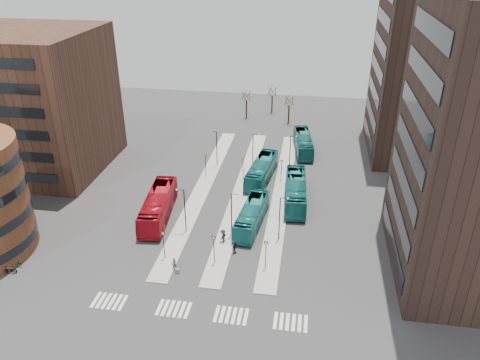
# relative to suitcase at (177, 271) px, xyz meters

# --- Properties ---
(ground) EXTENTS (160.00, 160.00, 0.00)m
(ground) POSITION_rel_suitcase_xyz_m (2.25, -9.68, -0.28)
(ground) COLOR #2D2D2F
(ground) RESTS_ON ground
(island_left) EXTENTS (2.50, 45.00, 0.15)m
(island_left) POSITION_rel_suitcase_xyz_m (-1.75, 20.32, -0.21)
(island_left) COLOR #969690
(island_left) RESTS_ON ground
(island_mid) EXTENTS (2.50, 45.00, 0.15)m
(island_mid) POSITION_rel_suitcase_xyz_m (4.25, 20.32, -0.21)
(island_mid) COLOR #969690
(island_mid) RESTS_ON ground
(island_right) EXTENTS (2.50, 45.00, 0.15)m
(island_right) POSITION_rel_suitcase_xyz_m (10.25, 20.32, -0.21)
(island_right) COLOR #969690
(island_right) RESTS_ON ground
(suitcase) EXTENTS (0.49, 0.41, 0.56)m
(suitcase) POSITION_rel_suitcase_xyz_m (0.00, 0.00, 0.00)
(suitcase) COLOR #1C2A9C
(suitcase) RESTS_ON ground
(red_bus) EXTENTS (4.25, 12.98, 3.55)m
(red_bus) POSITION_rel_suitcase_xyz_m (-5.77, 11.32, 1.49)
(red_bus) COLOR #A60C1B
(red_bus) RESTS_ON ground
(teal_bus_a) EXTENTS (3.64, 10.97, 3.00)m
(teal_bus_a) POSITION_rel_suitcase_xyz_m (7.02, 11.25, 1.22)
(teal_bus_a) COLOR #16706C
(teal_bus_a) RESTS_ON ground
(teal_bus_b) EXTENTS (4.23, 12.02, 3.28)m
(teal_bus_b) POSITION_rel_suitcase_xyz_m (6.76, 24.47, 1.36)
(teal_bus_b) COLOR #146667
(teal_bus_b) RESTS_ON ground
(teal_bus_c) EXTENTS (3.52, 12.37, 3.41)m
(teal_bus_c) POSITION_rel_suitcase_xyz_m (12.37, 18.46, 1.42)
(teal_bus_c) COLOR #146563
(teal_bus_c) RESTS_ON ground
(teal_bus_d) EXTENTS (4.09, 11.54, 3.14)m
(teal_bus_d) POSITION_rel_suitcase_xyz_m (12.75, 36.85, 1.29)
(teal_bus_d) COLOR #125D59
(teal_bus_d) RESTS_ON ground
(traveller) EXTENTS (0.56, 0.38, 1.51)m
(traveller) POSITION_rel_suitcase_xyz_m (-0.46, 0.62, 0.47)
(traveller) COLOR #4D4A2E
(traveller) RESTS_ON ground
(commuter_a) EXTENTS (0.89, 0.73, 1.70)m
(commuter_a) POSITION_rel_suitcase_xyz_m (-4.44, 7.12, 0.57)
(commuter_a) COLOR black
(commuter_a) RESTS_ON ground
(commuter_b) EXTENTS (0.74, 1.04, 1.64)m
(commuter_b) POSITION_rel_suitcase_xyz_m (5.83, 4.78, 0.54)
(commuter_b) COLOR black
(commuter_b) RESTS_ON ground
(commuter_c) EXTENTS (1.08, 1.34, 1.82)m
(commuter_c) POSITION_rel_suitcase_xyz_m (4.03, 6.77, 0.63)
(commuter_c) COLOR black
(commuter_c) RESTS_ON ground
(bicycle_near) EXTENTS (1.84, 1.13, 0.91)m
(bicycle_near) POSITION_rel_suitcase_xyz_m (-18.75, -3.18, 0.18)
(bicycle_near) COLOR gray
(bicycle_near) RESTS_ON ground
(bicycle_mid) EXTENTS (1.66, 0.69, 0.97)m
(bicycle_mid) POSITION_rel_suitcase_xyz_m (-18.75, -3.09, 0.20)
(bicycle_mid) COLOR gray
(bicycle_mid) RESTS_ON ground
(bicycle_far) EXTENTS (1.70, 0.89, 0.85)m
(bicycle_far) POSITION_rel_suitcase_xyz_m (-18.75, -1.71, 0.14)
(bicycle_far) COLOR gray
(bicycle_far) RESTS_ON ground
(crosswalk_stripes) EXTENTS (22.35, 2.40, 0.01)m
(crosswalk_stripes) POSITION_rel_suitcase_xyz_m (4.00, -5.68, -0.27)
(crosswalk_stripes) COLOR silver
(crosswalk_stripes) RESTS_ON ground
(office_block) EXTENTS (25.00, 20.12, 22.00)m
(office_block) POSITION_rel_suitcase_xyz_m (-31.75, 24.30, 10.72)
(office_block) COLOR #492D21
(office_block) RESTS_ON ground
(tower_far) EXTENTS (20.12, 20.00, 30.00)m
(tower_far) POSITION_rel_suitcase_xyz_m (34.23, 40.32, 14.72)
(tower_far) COLOR #30211A
(tower_far) RESTS_ON ground
(sign_poles) EXTENTS (12.45, 22.12, 3.65)m
(sign_poles) POSITION_rel_suitcase_xyz_m (3.85, 13.32, 2.13)
(sign_poles) COLOR black
(sign_poles) RESTS_ON ground
(lamp_posts) EXTENTS (14.04, 20.24, 6.12)m
(lamp_posts) POSITION_rel_suitcase_xyz_m (4.89, 18.32, 3.30)
(lamp_posts) COLOR black
(lamp_posts) RESTS_ON ground
(bare_trees) EXTENTS (10.97, 8.14, 5.90)m
(bare_trees) POSITION_rel_suitcase_xyz_m (4.92, 52.99, 2.44)
(bare_trees) COLOR black
(bare_trees) RESTS_ON ground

